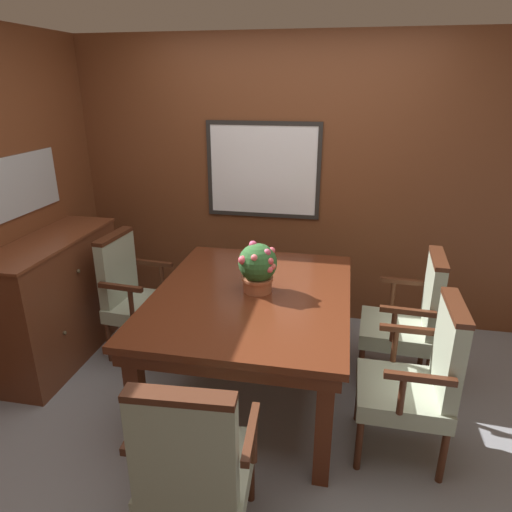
% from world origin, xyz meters
% --- Properties ---
extents(ground_plane, '(14.00, 14.00, 0.00)m').
position_xyz_m(ground_plane, '(0.00, 0.00, 0.00)').
color(ground_plane, gray).
extents(wall_back, '(7.20, 0.08, 2.45)m').
position_xyz_m(wall_back, '(-0.00, 1.56, 1.23)').
color(wall_back, brown).
rests_on(wall_back, ground_plane).
extents(dining_table, '(1.26, 1.58, 0.78)m').
position_xyz_m(dining_table, '(-0.08, 0.29, 0.68)').
color(dining_table, '#562614').
rests_on(dining_table, ground_plane).
extents(chair_head_near, '(0.55, 0.54, 0.99)m').
position_xyz_m(chair_head_near, '(-0.09, -0.90, 0.52)').
color(chair_head_near, '#472314').
rests_on(chair_head_near, ground_plane).
extents(chair_left_far, '(0.54, 0.55, 0.99)m').
position_xyz_m(chair_left_far, '(-1.09, 0.66, 0.52)').
color(chair_left_far, '#472314').
rests_on(chair_left_far, ground_plane).
extents(chair_right_far, '(0.54, 0.55, 0.99)m').
position_xyz_m(chair_right_far, '(0.99, 0.66, 0.52)').
color(chair_right_far, '#472314').
rests_on(chair_right_far, ground_plane).
extents(chair_right_near, '(0.51, 0.53, 0.99)m').
position_xyz_m(chair_right_near, '(0.96, -0.06, 0.52)').
color(chair_right_near, '#472314').
rests_on(chair_right_near, ground_plane).
extents(potted_plant, '(0.25, 0.26, 0.34)m').
position_xyz_m(potted_plant, '(-0.04, 0.33, 0.95)').
color(potted_plant, '#B2603D').
rests_on(potted_plant, dining_table).
extents(sideboard_cabinet, '(0.45, 1.23, 0.98)m').
position_xyz_m(sideboard_cabinet, '(-1.64, 0.46, 0.49)').
color(sideboard_cabinet, brown).
rests_on(sideboard_cabinet, ground_plane).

